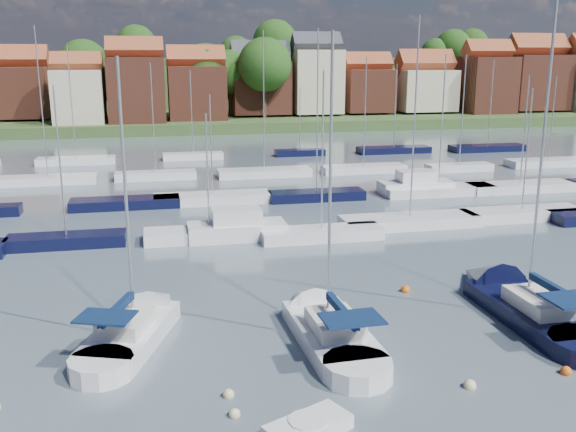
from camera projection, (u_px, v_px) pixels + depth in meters
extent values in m
plane|color=#485962|center=(263.00, 183.00, 66.37)|extent=(260.00, 260.00, 0.00)
cube|color=silver|center=(131.00, 338.00, 29.54)|extent=(4.73, 7.02, 1.20)
cone|color=silver|center=(160.00, 305.00, 33.43)|extent=(3.61, 3.88, 2.70)
cylinder|color=silver|center=(102.00, 371.00, 26.42)|extent=(3.46, 3.46, 1.20)
cube|color=silver|center=(126.00, 322.00, 28.87)|extent=(2.69, 3.18, 0.70)
cylinder|color=#B2B2B7|center=(126.00, 196.00, 28.36)|extent=(0.14, 0.14, 12.02)
cylinder|color=#B2B2B7|center=(117.00, 313.00, 27.80)|extent=(1.31, 3.43, 0.10)
cube|color=#0D1F41|center=(117.00, 309.00, 27.76)|extent=(1.43, 3.33, 0.35)
cube|color=#0D1F41|center=(105.00, 317.00, 26.60)|extent=(2.71, 2.30, 0.08)
cube|color=silver|center=(331.00, 338.00, 29.51)|extent=(3.20, 7.16, 1.20)
cone|color=silver|center=(305.00, 303.00, 33.66)|extent=(3.07, 3.54, 2.94)
cylinder|color=silver|center=(357.00, 374.00, 26.19)|extent=(3.05, 3.05, 1.20)
cube|color=silver|center=(335.00, 323.00, 28.82)|extent=(2.17, 3.01, 0.70)
cylinder|color=#B2B2B7|center=(330.00, 184.00, 28.23)|extent=(0.14, 0.14, 13.06)
cylinder|color=#B2B2B7|center=(342.00, 314.00, 27.69)|extent=(0.25, 3.92, 0.10)
cube|color=#0D1F41|center=(342.00, 310.00, 27.65)|extent=(0.44, 3.73, 0.35)
cube|color=#0D1F41|center=(352.00, 319.00, 26.42)|extent=(2.56, 1.86, 0.08)
cube|color=black|center=(533.00, 315.00, 32.08)|extent=(3.48, 8.22, 1.20)
cone|color=black|center=(482.00, 281.00, 36.93)|extent=(3.45, 4.01, 3.41)
cube|color=silver|center=(542.00, 302.00, 31.31)|extent=(2.42, 3.43, 0.70)
cylinder|color=#B2B2B7|center=(543.00, 148.00, 30.58)|extent=(0.14, 0.14, 15.51)
cylinder|color=#B2B2B7|center=(558.00, 294.00, 30.03)|extent=(0.14, 4.55, 0.10)
cube|color=#0D1F41|center=(558.00, 291.00, 29.99)|extent=(0.34, 4.33, 0.35)
cube|color=silver|center=(308.00, 428.00, 22.43)|extent=(3.38, 2.60, 0.60)
cylinder|color=silver|center=(308.00, 424.00, 22.38)|extent=(1.42, 1.42, 0.38)
sphere|color=beige|center=(235.00, 416.00, 23.56)|extent=(0.44, 0.44, 0.44)
sphere|color=beige|center=(229.00, 397.00, 24.91)|extent=(0.45, 0.45, 0.45)
sphere|color=beige|center=(470.00, 388.00, 25.59)|extent=(0.50, 0.50, 0.50)
sphere|color=#D85914|center=(405.00, 292.00, 35.98)|extent=(0.54, 0.54, 0.54)
sphere|color=#D85914|center=(566.00, 374.00, 26.70)|extent=(0.48, 0.48, 0.48)
cube|color=black|center=(67.00, 242.00, 44.42)|extent=(8.01, 2.24, 1.00)
cylinder|color=#B2B2B7|center=(60.00, 162.00, 43.06)|extent=(0.12, 0.12, 10.16)
cube|color=silver|center=(209.00, 235.00, 46.05)|extent=(9.22, 2.58, 1.00)
cylinder|color=#B2B2B7|center=(208.00, 172.00, 44.93)|extent=(0.12, 0.12, 8.18)
cube|color=silver|center=(321.00, 235.00, 46.11)|extent=(8.78, 2.46, 1.00)
cylinder|color=#B2B2B7|center=(323.00, 151.00, 44.64)|extent=(0.12, 0.12, 11.06)
cube|color=silver|center=(410.00, 222.00, 49.57)|extent=(10.79, 3.02, 1.00)
cylinder|color=#B2B2B7|center=(415.00, 119.00, 47.63)|extent=(0.12, 0.12, 14.87)
cube|color=silver|center=(521.00, 215.00, 51.84)|extent=(10.13, 2.84, 1.00)
cylinder|color=#B2B2B7|center=(527.00, 150.00, 50.55)|extent=(0.12, 0.12, 9.59)
cube|color=silver|center=(237.00, 232.00, 46.21)|extent=(7.00, 2.60, 1.40)
cube|color=silver|center=(237.00, 217.00, 45.94)|extent=(3.50, 2.20, 1.30)
cube|color=black|center=(125.00, 204.00, 55.66)|extent=(9.30, 2.60, 1.00)
cylinder|color=#B2B2B7|center=(121.00, 132.00, 54.14)|extent=(0.12, 0.12, 11.48)
cube|color=silver|center=(213.00, 199.00, 57.53)|extent=(10.40, 2.91, 1.00)
cylinder|color=#B2B2B7|center=(211.00, 145.00, 56.33)|extent=(0.12, 0.12, 8.77)
cube|color=black|center=(316.00, 196.00, 58.70)|extent=(8.80, 2.46, 1.00)
cylinder|color=#B2B2B7|center=(317.00, 112.00, 56.83)|extent=(0.12, 0.12, 14.33)
cube|color=silver|center=(438.00, 191.00, 60.95)|extent=(10.73, 3.00, 1.00)
cylinder|color=#B2B2B7|center=(442.00, 122.00, 59.35)|extent=(0.12, 0.12, 12.14)
cube|color=silver|center=(519.00, 188.00, 62.44)|extent=(10.48, 2.93, 1.00)
cylinder|color=#B2B2B7|center=(525.00, 130.00, 61.06)|extent=(0.12, 0.12, 10.28)
cube|color=silver|center=(416.00, 188.00, 61.33)|extent=(7.00, 2.60, 1.40)
cube|color=silver|center=(416.00, 177.00, 61.06)|extent=(3.50, 2.20, 1.30)
cube|color=silver|center=(48.00, 181.00, 65.98)|extent=(9.71, 2.72, 1.00)
cylinder|color=#B2B2B7|center=(41.00, 103.00, 64.04)|extent=(0.12, 0.12, 14.88)
cube|color=silver|center=(156.00, 176.00, 68.42)|extent=(8.49, 2.38, 1.00)
cylinder|color=#B2B2B7|center=(153.00, 118.00, 66.92)|extent=(0.12, 0.12, 11.31)
cube|color=silver|center=(264.00, 173.00, 70.03)|extent=(10.16, 2.85, 1.00)
cylinder|color=#B2B2B7|center=(264.00, 101.00, 68.13)|extent=(0.12, 0.12, 14.59)
cube|color=silver|center=(363.00, 169.00, 72.40)|extent=(9.53, 2.67, 1.00)
cylinder|color=#B2B2B7|center=(365.00, 112.00, 70.83)|extent=(0.12, 0.12, 11.91)
cube|color=silver|center=(459.00, 168.00, 73.26)|extent=(7.62, 2.13, 1.00)
cylinder|color=#B2B2B7|center=(463.00, 110.00, 71.66)|extent=(0.12, 0.12, 12.13)
cube|color=silver|center=(548.00, 163.00, 76.68)|extent=(10.17, 2.85, 1.00)
cylinder|color=#B2B2B7|center=(553.00, 118.00, 75.37)|extent=(0.12, 0.12, 9.73)
cube|color=silver|center=(76.00, 161.00, 77.99)|extent=(9.24, 2.59, 1.00)
cylinder|color=#B2B2B7|center=(71.00, 102.00, 76.26)|extent=(0.12, 0.12, 13.17)
cube|color=silver|center=(193.00, 157.00, 81.51)|extent=(7.57, 2.12, 1.00)
cylinder|color=#B2B2B7|center=(192.00, 112.00, 80.14)|extent=(0.12, 0.12, 10.24)
cube|color=black|center=(300.00, 153.00, 84.44)|extent=(6.58, 1.84, 1.00)
cylinder|color=#B2B2B7|center=(300.00, 119.00, 83.34)|extent=(0.12, 0.12, 8.01)
cube|color=black|center=(394.00, 150.00, 86.96)|extent=(9.92, 2.78, 1.00)
cylinder|color=#B2B2B7|center=(395.00, 106.00, 85.51)|extent=(0.12, 0.12, 10.92)
cube|color=black|center=(487.00, 149.00, 88.62)|extent=(10.55, 2.95, 1.00)
cylinder|color=#B2B2B7|center=(491.00, 103.00, 87.10)|extent=(0.12, 0.12, 11.51)
cube|color=#39562B|center=(204.00, 115.00, 139.40)|extent=(200.00, 70.00, 3.00)
cube|color=#39562B|center=(195.00, 87.00, 161.98)|extent=(200.00, 60.00, 14.00)
cube|color=brown|center=(20.00, 92.00, 112.96)|extent=(10.37, 9.97, 8.73)
cube|color=brown|center=(16.00, 59.00, 111.58)|extent=(10.57, 5.13, 5.13)
cube|color=beige|center=(79.00, 97.00, 106.90)|extent=(8.09, 8.80, 8.96)
cube|color=brown|center=(77.00, 63.00, 105.56)|extent=(8.25, 4.00, 4.00)
cube|color=brown|center=(137.00, 90.00, 109.40)|extent=(9.36, 10.17, 10.97)
cube|color=brown|center=(134.00, 50.00, 107.79)|extent=(9.54, 4.63, 4.63)
cube|color=brown|center=(197.00, 93.00, 113.26)|extent=(9.90, 8.56, 9.42)
cube|color=brown|center=(196.00, 59.00, 111.82)|extent=(10.10, 4.90, 4.90)
cube|color=brown|center=(260.00, 88.00, 120.26)|extent=(10.59, 8.93, 9.49)
cube|color=#383A42|center=(260.00, 55.00, 118.79)|extent=(10.80, 5.24, 5.24)
cube|color=beige|center=(316.00, 82.00, 121.29)|extent=(9.01, 8.61, 11.65)
cube|color=#383A42|center=(316.00, 44.00, 119.60)|extent=(9.19, 4.46, 4.46)
cube|color=brown|center=(366.00, 90.00, 124.95)|extent=(9.10, 9.34, 8.00)
cube|color=brown|center=(367.00, 64.00, 123.71)|extent=(9.28, 4.50, 4.50)
cube|color=beige|center=(424.00, 90.00, 126.92)|extent=(10.86, 9.59, 7.88)
cube|color=brown|center=(425.00, 63.00, 125.63)|extent=(11.07, 5.37, 5.37)
cube|color=brown|center=(485.00, 85.00, 126.49)|extent=(9.18, 9.96, 10.97)
cube|color=brown|center=(488.00, 51.00, 124.88)|extent=(9.36, 4.54, 4.54)
cube|color=brown|center=(534.00, 82.00, 129.86)|extent=(11.39, 9.67, 10.76)
cube|color=brown|center=(537.00, 48.00, 128.21)|extent=(11.62, 5.64, 5.64)
cylinder|color=#382619|center=(451.00, 75.00, 147.24)|extent=(0.50, 0.50, 4.47)
sphere|color=#2F5A1C|center=(453.00, 47.00, 145.76)|extent=(8.18, 8.18, 8.18)
cylinder|color=#382619|center=(231.00, 105.00, 119.22)|extent=(0.50, 0.50, 4.46)
sphere|color=#2F5A1C|center=(230.00, 72.00, 117.74)|extent=(8.15, 8.15, 8.15)
cylinder|color=#382619|center=(275.00, 76.00, 137.24)|extent=(0.50, 0.50, 5.15)
sphere|color=#2F5A1C|center=(275.00, 42.00, 135.54)|extent=(9.41, 9.41, 9.41)
cylinder|color=#382619|center=(138.00, 76.00, 134.02)|extent=(0.50, 0.50, 4.56)
sphere|color=#2F5A1C|center=(136.00, 45.00, 132.51)|extent=(8.34, 8.34, 8.34)
cylinder|color=#382619|center=(86.00, 102.00, 122.69)|extent=(0.50, 0.50, 5.15)
sphere|color=#2F5A1C|center=(83.00, 65.00, 120.98)|extent=(9.42, 9.42, 9.42)
cylinder|color=#382619|center=(1.00, 89.00, 120.96)|extent=(0.50, 0.50, 3.42)
cylinder|color=#382619|center=(276.00, 103.00, 129.68)|extent=(0.50, 0.50, 3.77)
sphere|color=#2F5A1C|center=(276.00, 77.00, 128.43)|extent=(6.89, 6.89, 6.89)
cylinder|color=#382619|center=(265.00, 105.00, 115.50)|extent=(0.50, 0.50, 5.21)
sphere|color=#2F5A1C|center=(265.00, 64.00, 113.77)|extent=(9.53, 9.53, 9.53)
cylinder|color=#382619|center=(501.00, 103.00, 136.40)|extent=(0.50, 0.50, 2.97)
sphere|color=#2F5A1C|center=(503.00, 83.00, 135.42)|extent=(5.44, 5.44, 5.44)
cylinder|color=#382619|center=(207.00, 105.00, 116.19)|extent=(0.50, 0.50, 4.84)
sphere|color=#2F5A1C|center=(206.00, 68.00, 114.59)|extent=(8.85, 8.85, 8.85)
cylinder|color=#382619|center=(434.00, 76.00, 146.71)|extent=(0.50, 0.50, 3.72)
sphere|color=#2F5A1C|center=(435.00, 54.00, 145.48)|extent=(6.80, 6.80, 6.80)
cylinder|color=#382619|center=(485.00, 103.00, 127.59)|extent=(0.50, 0.50, 4.05)
sphere|color=#2F5A1C|center=(487.00, 75.00, 126.25)|extent=(7.40, 7.40, 7.40)
cylinder|color=#382619|center=(237.00, 79.00, 135.38)|extent=(0.50, 0.50, 3.93)
sphere|color=#2F5A1C|center=(236.00, 53.00, 134.08)|extent=(7.19, 7.19, 7.19)
cylinder|color=#382619|center=(363.00, 103.00, 128.72)|extent=(0.50, 0.50, 3.82)
sphere|color=#2F5A1C|center=(364.00, 77.00, 127.45)|extent=(6.99, 6.99, 6.99)
cylinder|color=#382619|center=(114.00, 111.00, 112.53)|extent=(0.50, 0.50, 3.48)
sphere|color=#2F5A1C|center=(113.00, 84.00, 111.38)|extent=(6.37, 6.37, 6.37)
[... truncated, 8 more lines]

